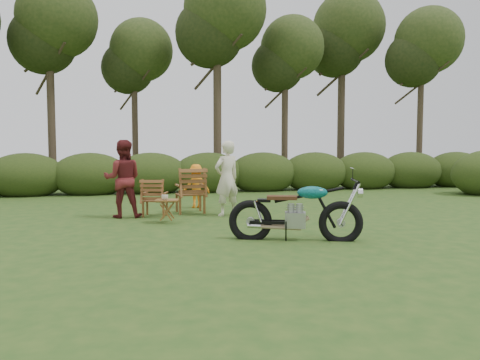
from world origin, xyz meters
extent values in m
plane|color=#254717|center=(0.00, 0.00, 0.00)|extent=(80.00, 80.00, 0.00)
cylinder|color=#392D1F|center=(-5.50, 11.10, 3.60)|extent=(0.28, 0.28, 7.20)
sphere|color=#233714|center=(-5.50, 11.10, 5.84)|extent=(2.88, 2.88, 2.88)
cylinder|color=#392D1F|center=(-2.50, 12.20, 3.15)|extent=(0.24, 0.24, 6.30)
sphere|color=#233714|center=(-2.50, 12.20, 5.11)|extent=(2.52, 2.52, 2.52)
cylinder|color=#392D1F|center=(0.50, 10.00, 3.83)|extent=(0.30, 0.30, 7.65)
sphere|color=#233714|center=(0.50, 10.00, 6.21)|extent=(3.06, 3.06, 3.06)
cylinder|color=#392D1F|center=(3.50, 11.10, 3.24)|extent=(0.26, 0.26, 6.48)
sphere|color=#233714|center=(3.50, 11.10, 5.26)|extent=(2.59, 2.59, 2.59)
cylinder|color=#392D1F|center=(6.50, 12.20, 3.96)|extent=(0.32, 0.32, 7.92)
sphere|color=#233714|center=(6.50, 12.20, 6.42)|extent=(3.17, 3.17, 3.17)
cylinder|color=#392D1F|center=(9.00, 10.00, 3.42)|extent=(0.24, 0.24, 6.84)
sphere|color=#233714|center=(9.00, 10.00, 5.55)|extent=(2.74, 2.74, 2.74)
ellipsoid|color=#263814|center=(-6.00, 9.00, 0.63)|extent=(2.52, 1.68, 1.51)
ellipsoid|color=#263814|center=(-4.00, 9.00, 0.63)|extent=(2.52, 1.68, 1.51)
ellipsoid|color=#263814|center=(-2.00, 9.00, 0.63)|extent=(2.52, 1.68, 1.51)
ellipsoid|color=#263814|center=(0.00, 9.00, 0.63)|extent=(2.52, 1.68, 1.51)
ellipsoid|color=#263814|center=(2.00, 9.00, 0.63)|extent=(2.52, 1.68, 1.51)
ellipsoid|color=#263814|center=(4.00, 9.00, 0.63)|extent=(2.52, 1.68, 1.51)
ellipsoid|color=#263814|center=(6.00, 9.00, 0.63)|extent=(2.52, 1.68, 1.51)
ellipsoid|color=#263814|center=(8.00, 9.00, 0.63)|extent=(2.52, 1.68, 1.51)
ellipsoid|color=#263814|center=(10.00, 9.00, 0.63)|extent=(2.52, 1.68, 1.51)
imported|color=beige|center=(-1.95, 2.43, 0.54)|extent=(0.14, 0.14, 0.11)
imported|color=beige|center=(-0.49, 3.19, 0.00)|extent=(0.74, 0.63, 1.72)
imported|color=maroon|center=(-2.81, 3.45, 0.00)|extent=(0.88, 0.70, 1.74)
imported|color=orange|center=(-1.00, 4.74, 0.00)|extent=(0.78, 0.52, 1.13)
camera|label=1|loc=(-2.56, -7.30, 1.59)|focal=35.00mm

